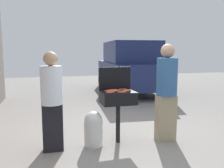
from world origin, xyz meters
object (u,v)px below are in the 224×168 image
(hot_dog_0, at_px, (125,91))
(person_left, at_px, (52,98))
(hot_dog_1, at_px, (111,92))
(hot_dog_6, at_px, (111,90))
(hot_dog_2, at_px, (123,89))
(person_right, at_px, (167,89))
(parked_minivan, at_px, (130,67))
(hot_dog_5, at_px, (122,92))
(hot_dog_9, at_px, (109,91))
(hot_dog_12, at_px, (113,90))
(hot_dog_13, at_px, (110,93))
(propane_tank, at_px, (93,128))
(hot_dog_4, at_px, (128,91))
(hot_dog_8, at_px, (116,90))
(hot_dog_11, at_px, (115,91))
(bbq_grill, at_px, (118,99))
(hot_dog_3, at_px, (108,91))
(hot_dog_7, at_px, (127,90))
(hot_dog_10, at_px, (117,91))

(hot_dog_0, height_order, person_left, person_left)
(hot_dog_1, bearing_deg, hot_dog_6, 71.50)
(hot_dog_2, relative_size, person_right, 0.07)
(hot_dog_2, xyz_separation_m, person_left, (-1.28, -0.21, -0.06))
(hot_dog_1, distance_m, parked_minivan, 5.60)
(hot_dog_0, bearing_deg, hot_dog_5, -134.31)
(hot_dog_9, height_order, hot_dog_12, same)
(hot_dog_13, height_order, propane_tank, hot_dog_13)
(hot_dog_4, bearing_deg, hot_dog_5, -137.90)
(hot_dog_1, distance_m, hot_dog_6, 0.19)
(hot_dog_2, height_order, person_right, person_right)
(hot_dog_5, height_order, hot_dog_8, same)
(hot_dog_11, distance_m, person_right, 0.94)
(bbq_grill, bearing_deg, hot_dog_3, 164.34)
(bbq_grill, bearing_deg, person_left, -176.08)
(hot_dog_6, bearing_deg, hot_dog_7, -15.12)
(hot_dog_10, bearing_deg, hot_dog_6, 134.02)
(propane_tank, bearing_deg, hot_dog_9, 14.22)
(person_right, bearing_deg, parked_minivan, -89.44)
(hot_dog_8, xyz_separation_m, person_left, (-1.13, -0.13, -0.06))
(hot_dog_3, xyz_separation_m, person_right, (1.04, -0.20, 0.02))
(hot_dog_5, distance_m, hot_dog_13, 0.20)
(hot_dog_5, relative_size, hot_dog_6, 1.00)
(hot_dog_4, xyz_separation_m, person_right, (0.69, -0.14, 0.02))
(hot_dog_11, bearing_deg, hot_dog_6, 101.97)
(hot_dog_2, xyz_separation_m, hot_dog_12, (-0.19, -0.02, 0.00))
(hot_dog_0, xyz_separation_m, hot_dog_5, (-0.07, -0.07, 0.00))
(hot_dog_5, relative_size, propane_tank, 0.21)
(hot_dog_2, bearing_deg, hot_dog_9, -157.65)
(hot_dog_10, distance_m, hot_dog_11, 0.07)
(hot_dog_1, relative_size, hot_dog_11, 1.00)
(hot_dog_5, xyz_separation_m, person_left, (-1.16, 0.08, -0.06))
(hot_dog_0, xyz_separation_m, person_left, (-1.24, 0.01, -0.06))
(hot_dog_6, height_order, person_left, person_left)
(hot_dog_13, bearing_deg, hot_dog_12, 64.40)
(hot_dog_2, xyz_separation_m, propane_tank, (-0.60, -0.20, -0.62))
(hot_dog_7, bearing_deg, hot_dog_2, 108.73)
(hot_dog_12, bearing_deg, hot_dog_2, 5.74)
(hot_dog_9, bearing_deg, person_right, -9.37)
(parked_minivan, bearing_deg, bbq_grill, 72.67)
(hot_dog_3, relative_size, hot_dog_13, 1.00)
(bbq_grill, height_order, hot_dog_4, hot_dog_4)
(hot_dog_1, relative_size, hot_dog_9, 1.00)
(hot_dog_2, relative_size, person_left, 0.08)
(hot_dog_1, distance_m, propane_tank, 0.70)
(hot_dog_7, xyz_separation_m, hot_dog_8, (-0.19, 0.04, 0.00))
(hot_dog_9, xyz_separation_m, propane_tank, (-0.30, -0.08, -0.62))
(hot_dog_2, height_order, hot_dog_9, same)
(hot_dog_8, distance_m, propane_tank, 0.78)
(hot_dog_13, bearing_deg, hot_dog_6, 69.31)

